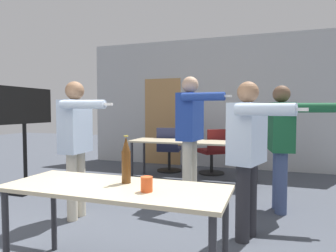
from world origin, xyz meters
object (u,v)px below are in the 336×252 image
beer_bottle (126,161)px  drink_cup (147,184)px  person_left_plaid (248,146)px  office_chair_far_right (169,151)px  tv_screen (24,125)px  person_far_watching (191,126)px  person_right_polo (282,137)px  office_chair_mid_tucked (213,153)px  person_center_tall (76,136)px

beer_bottle → drink_cup: (0.25, -0.18, -0.12)m
person_left_plaid → office_chair_far_right: person_left_plaid is taller
tv_screen → person_far_watching: person_far_watching is taller
person_right_polo → person_far_watching: size_ratio=0.90×
office_chair_mid_tucked → tv_screen: bearing=-178.0°
person_far_watching → office_chair_far_right: (-0.92, 1.70, -0.63)m
beer_bottle → person_center_tall: bearing=140.8°
tv_screen → office_chair_far_right: bearing=-38.3°
person_center_tall → office_chair_far_right: size_ratio=1.75×
office_chair_mid_tucked → beer_bottle: beer_bottle is taller
person_right_polo → office_chair_mid_tucked: person_right_polo is taller
person_left_plaid → office_chair_mid_tucked: (-0.88, 2.89, -0.51)m
person_left_plaid → office_chair_far_right: 3.40m
person_left_plaid → drink_cup: (-0.61, -1.17, -0.16)m
person_center_tall → office_chair_mid_tucked: bearing=158.7°
person_far_watching → tv_screen: bearing=-73.0°
beer_bottle → office_chair_mid_tucked: bearing=90.4°
person_left_plaid → person_right_polo: bearing=178.0°
beer_bottle → tv_screen: bearing=147.9°
office_chair_mid_tucked → person_center_tall: bearing=-148.6°
person_center_tall → drink_cup: bearing=50.6°
person_right_polo → drink_cup: person_right_polo is taller
office_chair_mid_tucked → beer_bottle: bearing=-127.8°
tv_screen → person_far_watching: 2.66m
tv_screen → office_chair_mid_tucked: 3.50m
person_far_watching → beer_bottle: 2.13m
office_chair_mid_tucked → person_left_plaid: bearing=-111.2°
beer_bottle → drink_cup: size_ratio=3.53×
office_chair_far_right → beer_bottle: bearing=-86.2°
office_chair_far_right → office_chair_mid_tucked: bearing=-6.1°
tv_screen → person_left_plaid: size_ratio=1.05×
tv_screen → beer_bottle: 3.14m
office_chair_far_right → drink_cup: size_ratio=8.87×
tv_screen → person_right_polo: 3.87m
beer_bottle → drink_cup: beer_bottle is taller
person_left_plaid → beer_bottle: (-0.86, -0.99, -0.04)m
person_left_plaid → drink_cup: person_left_plaid is taller
person_left_plaid → person_far_watching: person_far_watching is taller
person_far_watching → office_chair_mid_tucked: person_far_watching is taller
person_left_plaid → drink_cup: 1.33m
person_far_watching → person_center_tall: (-1.09, -1.21, -0.08)m
person_center_tall → drink_cup: person_center_tall is taller
person_center_tall → office_chair_far_right: bearing=175.7°
office_chair_far_right → beer_bottle: (0.96, -3.82, 0.47)m
tv_screen → beer_bottle: bearing=-122.1°
person_far_watching → person_right_polo: bearing=90.0°
person_left_plaid → office_chair_mid_tucked: 3.07m
office_chair_mid_tucked → person_right_polo: bearing=-95.6°
person_left_plaid → office_chair_far_right: (-1.81, 2.83, -0.50)m
person_far_watching → office_chair_far_right: bearing=-144.4°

